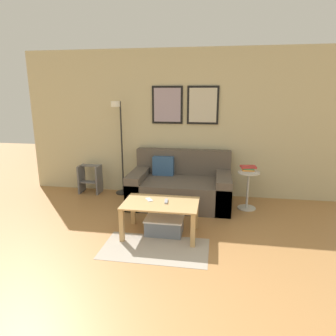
% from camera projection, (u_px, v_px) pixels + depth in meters
% --- Properties ---
extents(wall_back, '(5.60, 0.09, 2.55)m').
position_uv_depth(wall_back, '(179.00, 124.00, 5.29)').
color(wall_back, '#C6BC93').
rests_on(wall_back, ground_plane).
extents(area_rug, '(1.28, 0.70, 0.01)m').
position_uv_depth(area_rug, '(155.00, 248.00, 3.60)').
color(area_rug, '#A39989').
rests_on(area_rug, ground_plane).
extents(couch, '(1.64, 1.00, 0.86)m').
position_uv_depth(couch, '(181.00, 187.00, 5.02)').
color(couch, brown).
rests_on(couch, ground_plane).
extents(coffee_table, '(0.97, 0.60, 0.45)m').
position_uv_depth(coffee_table, '(161.00, 208.00, 3.88)').
color(coffee_table, tan).
rests_on(coffee_table, ground_plane).
extents(storage_bin, '(0.50, 0.35, 0.22)m').
position_uv_depth(storage_bin, '(164.00, 225.00, 3.97)').
color(storage_bin, slate).
rests_on(storage_bin, ground_plane).
extents(floor_lamp, '(0.28, 0.46, 1.68)m').
position_uv_depth(floor_lamp, '(120.00, 145.00, 5.26)').
color(floor_lamp, black).
rests_on(floor_lamp, ground_plane).
extents(side_table, '(0.34, 0.34, 0.61)m').
position_uv_depth(side_table, '(248.00, 187.00, 4.76)').
color(side_table, silver).
rests_on(side_table, ground_plane).
extents(book_stack, '(0.26, 0.19, 0.09)m').
position_uv_depth(book_stack, '(248.00, 169.00, 4.70)').
color(book_stack, silver).
rests_on(book_stack, side_table).
extents(remote_control, '(0.06, 0.15, 0.02)m').
position_uv_depth(remote_control, '(166.00, 201.00, 3.87)').
color(remote_control, '#99999E').
rests_on(remote_control, coffee_table).
extents(cell_phone, '(0.13, 0.15, 0.01)m').
position_uv_depth(cell_phone, '(149.00, 200.00, 3.95)').
color(cell_phone, silver).
rests_on(cell_phone, coffee_table).
extents(step_stool, '(0.38, 0.28, 0.52)m').
position_uv_depth(step_stool, '(90.00, 178.00, 5.55)').
color(step_stool, slate).
rests_on(step_stool, ground_plane).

